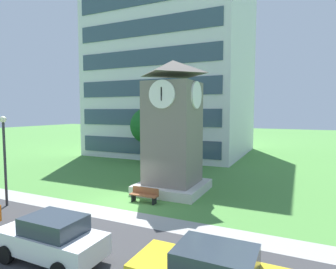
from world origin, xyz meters
name	(u,v)px	position (x,y,z in m)	size (l,w,h in m)	color
ground_plane	(122,204)	(0.00, 0.00, 0.00)	(160.00, 160.00, 0.00)	#4C893D
street_asphalt	(36,248)	(0.00, -6.07, 0.00)	(120.00, 7.20, 0.01)	#38383A
kerb_strip	(105,213)	(0.00, -1.67, 0.00)	(120.00, 1.60, 0.01)	#9E9E99
office_building	(174,68)	(-5.92, 21.12, 11.20)	(18.42, 15.65, 22.40)	silver
clock_tower	(173,135)	(1.64, 3.67, 3.89)	(4.32, 4.32, 8.82)	slate
park_bench	(144,195)	(1.06, 0.77, 0.46)	(1.81, 0.51, 0.88)	brown
street_lamp	(4,150)	(-5.87, -3.12, 3.27)	(0.36, 0.36, 5.19)	#333338
tree_streetside	(149,126)	(-5.14, 12.62, 3.91)	(3.92, 3.92, 5.88)	#513823
parked_car_white	(51,238)	(1.32, -6.49, 0.86)	(4.20, 1.91, 1.69)	silver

